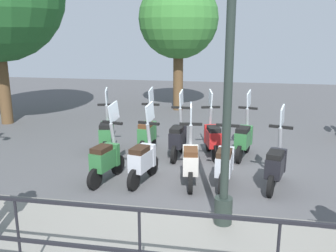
{
  "coord_description": "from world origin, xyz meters",
  "views": [
    {
      "loc": [
        -7.42,
        -0.86,
        2.91
      ],
      "look_at": [
        0.2,
        0.5,
        0.9
      ],
      "focal_mm": 40.0,
      "sensor_mm": 36.0,
      "label": 1
    }
  ],
  "objects_px": {
    "scooter_far_1": "(212,137)",
    "scooter_far_4": "(106,133)",
    "scooter_near_4": "(106,158)",
    "scooter_near_2": "(190,161)",
    "scooter_near_1": "(225,162)",
    "scooter_far_0": "(244,138)",
    "tree_distant": "(179,19)",
    "scooter_near_0": "(276,164)",
    "scooter_near_3": "(143,159)",
    "lamp_post_near": "(227,105)",
    "scooter_far_3": "(148,133)",
    "scooter_far_2": "(178,137)"
  },
  "relations": [
    {
      "from": "tree_distant",
      "to": "scooter_near_4",
      "type": "xyz_separation_m",
      "value": [
        -6.99,
        0.35,
        -2.77
      ]
    },
    {
      "from": "scooter_near_1",
      "to": "scooter_near_3",
      "type": "distance_m",
      "value": 1.56
    },
    {
      "from": "scooter_near_3",
      "to": "scooter_far_1",
      "type": "xyz_separation_m",
      "value": [
        1.77,
        -1.22,
        0.0
      ]
    },
    {
      "from": "scooter_near_3",
      "to": "scooter_near_4",
      "type": "relative_size",
      "value": 1.0
    },
    {
      "from": "tree_distant",
      "to": "scooter_near_4",
      "type": "relative_size",
      "value": 3.05
    },
    {
      "from": "scooter_near_0",
      "to": "scooter_near_3",
      "type": "distance_m",
      "value": 2.5
    },
    {
      "from": "scooter_near_0",
      "to": "scooter_far_2",
      "type": "distance_m",
      "value": 2.51
    },
    {
      "from": "tree_distant",
      "to": "scooter_near_0",
      "type": "bearing_deg",
      "value": -157.0
    },
    {
      "from": "scooter_near_0",
      "to": "scooter_near_3",
      "type": "height_order",
      "value": "same"
    },
    {
      "from": "scooter_far_0",
      "to": "scooter_far_3",
      "type": "bearing_deg",
      "value": 103.29
    },
    {
      "from": "scooter_near_1",
      "to": "scooter_near_4",
      "type": "distance_m",
      "value": 2.28
    },
    {
      "from": "tree_distant",
      "to": "scooter_far_0",
      "type": "height_order",
      "value": "tree_distant"
    },
    {
      "from": "scooter_far_2",
      "to": "scooter_far_4",
      "type": "bearing_deg",
      "value": 92.58
    },
    {
      "from": "scooter_near_2",
      "to": "scooter_far_1",
      "type": "bearing_deg",
      "value": -17.58
    },
    {
      "from": "scooter_near_3",
      "to": "scooter_near_2",
      "type": "bearing_deg",
      "value": -73.56
    },
    {
      "from": "lamp_post_near",
      "to": "tree_distant",
      "type": "bearing_deg",
      "value": 12.99
    },
    {
      "from": "scooter_near_2",
      "to": "scooter_near_4",
      "type": "height_order",
      "value": "same"
    },
    {
      "from": "scooter_near_4",
      "to": "scooter_near_2",
      "type": "bearing_deg",
      "value": -70.94
    },
    {
      "from": "scooter_near_4",
      "to": "scooter_far_3",
      "type": "relative_size",
      "value": 1.0
    },
    {
      "from": "scooter_far_2",
      "to": "scooter_near_3",
      "type": "bearing_deg",
      "value": 168.16
    },
    {
      "from": "scooter_far_0",
      "to": "scooter_far_4",
      "type": "relative_size",
      "value": 1.0
    },
    {
      "from": "scooter_near_2",
      "to": "scooter_far_3",
      "type": "distance_m",
      "value": 2.18
    },
    {
      "from": "scooter_near_4",
      "to": "scooter_far_1",
      "type": "relative_size",
      "value": 1.0
    },
    {
      "from": "lamp_post_near",
      "to": "scooter_far_2",
      "type": "distance_m",
      "value": 3.68
    },
    {
      "from": "tree_distant",
      "to": "scooter_near_1",
      "type": "relative_size",
      "value": 3.05
    },
    {
      "from": "lamp_post_near",
      "to": "scooter_far_1",
      "type": "height_order",
      "value": "lamp_post_near"
    },
    {
      "from": "scooter_near_3",
      "to": "scooter_far_0",
      "type": "distance_m",
      "value": 2.67
    },
    {
      "from": "lamp_post_near",
      "to": "scooter_far_3",
      "type": "height_order",
      "value": "lamp_post_near"
    },
    {
      "from": "scooter_near_4",
      "to": "scooter_far_2",
      "type": "distance_m",
      "value": 2.03
    },
    {
      "from": "scooter_far_0",
      "to": "scooter_far_3",
      "type": "relative_size",
      "value": 1.0
    },
    {
      "from": "tree_distant",
      "to": "scooter_near_2",
      "type": "relative_size",
      "value": 3.05
    },
    {
      "from": "scooter_near_2",
      "to": "lamp_post_near",
      "type": "bearing_deg",
      "value": -165.21
    },
    {
      "from": "scooter_near_3",
      "to": "scooter_near_4",
      "type": "xyz_separation_m",
      "value": [
        -0.09,
        0.72,
        0.0
      ]
    },
    {
      "from": "scooter_far_4",
      "to": "scooter_near_4",
      "type": "bearing_deg",
      "value": -173.84
    },
    {
      "from": "scooter_near_1",
      "to": "scooter_far_3",
      "type": "height_order",
      "value": "same"
    },
    {
      "from": "tree_distant",
      "to": "scooter_far_0",
      "type": "xyz_separation_m",
      "value": [
        -5.08,
        -2.31,
        -2.77
      ]
    },
    {
      "from": "tree_distant",
      "to": "scooter_far_3",
      "type": "relative_size",
      "value": 3.05
    },
    {
      "from": "scooter_near_0",
      "to": "scooter_far_0",
      "type": "distance_m",
      "value": 1.77
    },
    {
      "from": "scooter_far_1",
      "to": "scooter_far_4",
      "type": "xyz_separation_m",
      "value": [
        -0.15,
        2.52,
        0.0
      ]
    },
    {
      "from": "scooter_near_3",
      "to": "scooter_far_1",
      "type": "height_order",
      "value": "same"
    },
    {
      "from": "scooter_near_3",
      "to": "scooter_far_3",
      "type": "distance_m",
      "value": 1.88
    },
    {
      "from": "scooter_near_4",
      "to": "scooter_far_0",
      "type": "distance_m",
      "value": 3.28
    },
    {
      "from": "scooter_far_0",
      "to": "scooter_far_2",
      "type": "bearing_deg",
      "value": 112.93
    },
    {
      "from": "lamp_post_near",
      "to": "scooter_near_3",
      "type": "distance_m",
      "value": 2.68
    },
    {
      "from": "scooter_far_4",
      "to": "lamp_post_near",
      "type": "bearing_deg",
      "value": -150.87
    },
    {
      "from": "scooter_near_2",
      "to": "scooter_far_0",
      "type": "height_order",
      "value": "same"
    },
    {
      "from": "tree_distant",
      "to": "scooter_near_0",
      "type": "distance_m",
      "value": 7.84
    },
    {
      "from": "scooter_near_1",
      "to": "scooter_far_1",
      "type": "bearing_deg",
      "value": 16.06
    },
    {
      "from": "scooter_near_2",
      "to": "scooter_near_1",
      "type": "bearing_deg",
      "value": -95.67
    },
    {
      "from": "scooter_near_0",
      "to": "scooter_near_4",
      "type": "height_order",
      "value": "same"
    }
  ]
}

